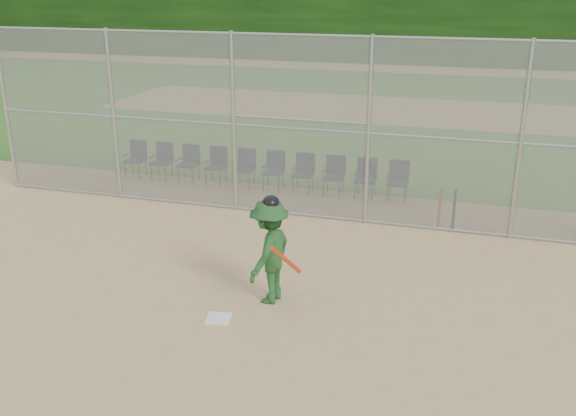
# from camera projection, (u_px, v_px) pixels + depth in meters

# --- Properties ---
(ground) EXTENTS (100.00, 100.00, 0.00)m
(ground) POSITION_uv_depth(u_px,v_px,m) (241.00, 329.00, 9.76)
(ground) COLOR tan
(ground) RESTS_ON ground
(grass_strip) EXTENTS (100.00, 100.00, 0.00)m
(grass_strip) POSITION_uv_depth(u_px,v_px,m) (398.00, 110.00, 25.99)
(grass_strip) COLOR #2B5D1C
(grass_strip) RESTS_ON ground
(dirt_patch_far) EXTENTS (24.00, 24.00, 0.00)m
(dirt_patch_far) POSITION_uv_depth(u_px,v_px,m) (398.00, 110.00, 25.99)
(dirt_patch_far) COLOR tan
(dirt_patch_far) RESTS_ON ground
(backstop_fence) EXTENTS (16.09, 0.09, 4.00)m
(backstop_fence) POSITION_uv_depth(u_px,v_px,m) (322.00, 127.00, 13.57)
(backstop_fence) COLOR gray
(backstop_fence) RESTS_ON ground
(home_plate) EXTENTS (0.45, 0.45, 0.02)m
(home_plate) POSITION_uv_depth(u_px,v_px,m) (218.00, 318.00, 10.05)
(home_plate) COLOR silver
(home_plate) RESTS_ON ground
(batter_at_plate) EXTENTS (0.98, 1.31, 1.84)m
(batter_at_plate) POSITION_uv_depth(u_px,v_px,m) (270.00, 251.00, 10.34)
(batter_at_plate) COLOR #1D481F
(batter_at_plate) RESTS_ON ground
(spare_bats) EXTENTS (0.36, 0.34, 0.83)m
(spare_bats) POSITION_uv_depth(u_px,v_px,m) (447.00, 209.00, 13.63)
(spare_bats) COLOR #D84C14
(spare_bats) RESTS_ON ground
(chair_0) EXTENTS (0.54, 0.52, 0.96)m
(chair_0) POSITION_uv_depth(u_px,v_px,m) (135.00, 159.00, 17.11)
(chair_0) COLOR #0F1737
(chair_0) RESTS_ON ground
(chair_1) EXTENTS (0.54, 0.52, 0.96)m
(chair_1) POSITION_uv_depth(u_px,v_px,m) (161.00, 162.00, 16.90)
(chair_1) COLOR #0F1737
(chair_1) RESTS_ON ground
(chair_2) EXTENTS (0.54, 0.52, 0.96)m
(chair_2) POSITION_uv_depth(u_px,v_px,m) (188.00, 164.00, 16.69)
(chair_2) COLOR #0F1737
(chair_2) RESTS_ON ground
(chair_3) EXTENTS (0.54, 0.52, 0.96)m
(chair_3) POSITION_uv_depth(u_px,v_px,m) (216.00, 166.00, 16.48)
(chair_3) COLOR #0F1737
(chair_3) RESTS_ON ground
(chair_4) EXTENTS (0.54, 0.52, 0.96)m
(chair_4) POSITION_uv_depth(u_px,v_px,m) (244.00, 169.00, 16.27)
(chair_4) COLOR #0F1737
(chair_4) RESTS_ON ground
(chair_5) EXTENTS (0.54, 0.52, 0.96)m
(chair_5) POSITION_uv_depth(u_px,v_px,m) (273.00, 171.00, 16.06)
(chair_5) COLOR #0F1737
(chair_5) RESTS_ON ground
(chair_6) EXTENTS (0.54, 0.52, 0.96)m
(chair_6) POSITION_uv_depth(u_px,v_px,m) (303.00, 174.00, 15.85)
(chair_6) COLOR #0F1737
(chair_6) RESTS_ON ground
(chair_7) EXTENTS (0.54, 0.52, 0.96)m
(chair_7) POSITION_uv_depth(u_px,v_px,m) (334.00, 176.00, 15.64)
(chair_7) COLOR #0F1737
(chair_7) RESTS_ON ground
(chair_8) EXTENTS (0.54, 0.52, 0.96)m
(chair_8) POSITION_uv_depth(u_px,v_px,m) (365.00, 179.00, 15.43)
(chair_8) COLOR #0F1737
(chair_8) RESTS_ON ground
(chair_9) EXTENTS (0.54, 0.52, 0.96)m
(chair_9) POSITION_uv_depth(u_px,v_px,m) (397.00, 182.00, 15.22)
(chair_9) COLOR #0F1737
(chair_9) RESTS_ON ground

